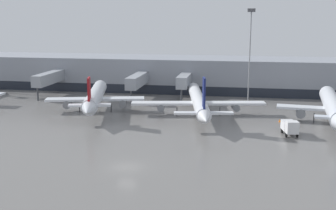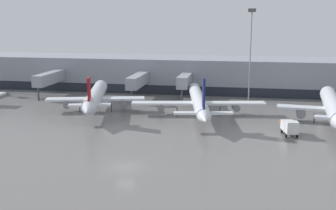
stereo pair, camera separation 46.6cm
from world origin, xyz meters
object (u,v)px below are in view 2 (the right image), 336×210
Objects in this scene: parked_jet_2 at (95,97)px; apron_light_mast_0 at (251,30)px; service_truck_0 at (290,127)px; parked_jet_4 at (198,101)px; traffic_cone_0 at (280,121)px; parked_jet_1 at (333,107)px.

apron_light_mast_0 is at bearing -74.75° from parked_jet_2.
parked_jet_2 is 6.80× the size of service_truck_0.
parked_jet_2 is at bearing -116.37° from service_truck_0.
service_truck_0 is at bearing -120.95° from parked_jet_2.
parked_jet_4 is 1.63× the size of apron_light_mast_0.
parked_jet_2 is 51.18× the size of traffic_cone_0.
parked_jet_1 is 1.09× the size of parked_jet_2.
traffic_cone_0 is at bearing 100.00° from parked_jet_1.
traffic_cone_0 is at bearing -74.31° from apron_light_mast_0.
parked_jet_4 reaches higher than parked_jet_2.
traffic_cone_0 is (-9.68, -0.67, -3.01)m from parked_jet_1.
parked_jet_4 is 24.68m from apron_light_mast_0.
parked_jet_2 is 40.83m from service_truck_0.
parked_jet_4 is (-25.84, 2.49, -0.36)m from parked_jet_1.
parked_jet_1 is 1.60× the size of apron_light_mast_0.
service_truck_0 is at bearing -136.13° from parked_jet_4.
service_truck_0 is at bearing -84.54° from traffic_cone_0.
parked_jet_4 is at bearing -135.45° from service_truck_0.
apron_light_mast_0 is (-6.72, 30.00, 15.25)m from service_truck_0.
apron_light_mast_0 is at bearing -40.47° from parked_jet_4.
traffic_cone_0 is 27.18m from apron_light_mast_0.
apron_light_mast_0 is (-15.53, 20.14, 13.47)m from parked_jet_1.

